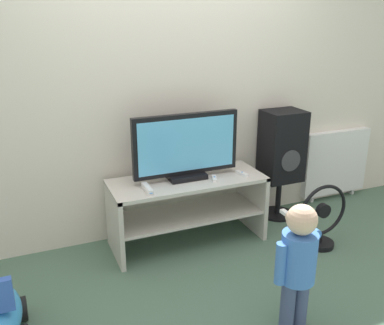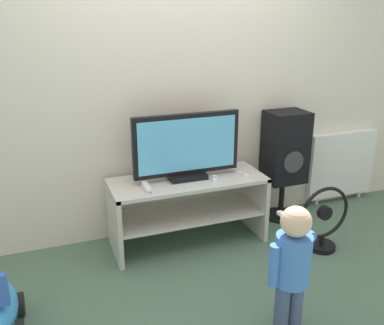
{
  "view_description": "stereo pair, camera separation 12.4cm",
  "coord_description": "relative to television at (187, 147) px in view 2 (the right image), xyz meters",
  "views": [
    {
      "loc": [
        -1.21,
        -2.74,
        1.83
      ],
      "look_at": [
        0.0,
        0.15,
        0.74
      ],
      "focal_mm": 40.0,
      "sensor_mm": 36.0,
      "label": 1
    },
    {
      "loc": [
        -1.1,
        -2.78,
        1.83
      ],
      "look_at": [
        0.0,
        0.15,
        0.74
      ],
      "focal_mm": 40.0,
      "sensor_mm": 36.0,
      "label": 2
    }
  ],
  "objects": [
    {
      "name": "ground_plane",
      "position": [
        0.0,
        -0.27,
        -0.83
      ],
      "size": [
        16.0,
        16.0,
        0.0
      ],
      "primitive_type": "plane",
      "color": "#4C6B56"
    },
    {
      "name": "wall_back",
      "position": [
        0.0,
        0.31,
        0.47
      ],
      "size": [
        10.0,
        0.06,
        2.6
      ],
      "color": "silver",
      "rests_on": "ground_plane"
    },
    {
      "name": "tv_stand",
      "position": [
        0.0,
        -0.02,
        -0.45
      ],
      "size": [
        1.26,
        0.5,
        0.57
      ],
      "color": "beige",
      "rests_on": "ground_plane"
    },
    {
      "name": "television",
      "position": [
        0.0,
        0.0,
        0.0
      ],
      "size": [
        0.88,
        0.2,
        0.53
      ],
      "color": "black",
      "rests_on": "tv_stand"
    },
    {
      "name": "game_console",
      "position": [
        -0.37,
        -0.14,
        -0.24
      ],
      "size": [
        0.04,
        0.19,
        0.04
      ],
      "color": "white",
      "rests_on": "tv_stand"
    },
    {
      "name": "remote_primary",
      "position": [
        0.45,
        -0.11,
        -0.25
      ],
      "size": [
        0.06,
        0.13,
        0.03
      ],
      "color": "white",
      "rests_on": "tv_stand"
    },
    {
      "name": "remote_secondary",
      "position": [
        0.2,
        -0.12,
        -0.25
      ],
      "size": [
        0.08,
        0.13,
        0.03
      ],
      "color": "white",
      "rests_on": "tv_stand"
    },
    {
      "name": "child",
      "position": [
        0.2,
        -1.24,
        -0.34
      ],
      "size": [
        0.31,
        0.47,
        0.82
      ],
      "color": "#3F4C72",
      "rests_on": "ground_plane"
    },
    {
      "name": "speaker_tower",
      "position": [
        0.99,
        0.11,
        -0.16
      ],
      "size": [
        0.36,
        0.32,
        1.02
      ],
      "color": "black",
      "rests_on": "ground_plane"
    },
    {
      "name": "floor_fan",
      "position": [
        0.99,
        -0.52,
        -0.59
      ],
      "size": [
        0.45,
        0.23,
        0.55
      ],
      "color": "black",
      "rests_on": "ground_plane"
    },
    {
      "name": "radiator",
      "position": [
        1.74,
        0.24,
        -0.44
      ],
      "size": [
        0.76,
        0.08,
        0.72
      ],
      "color": "white",
      "rests_on": "ground_plane"
    }
  ]
}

